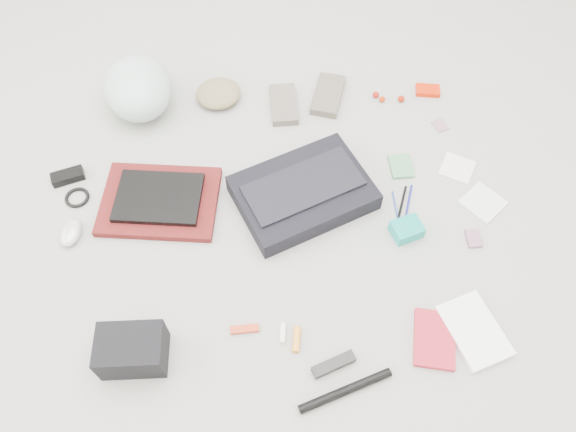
{
  "coord_description": "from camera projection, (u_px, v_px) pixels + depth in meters",
  "views": [
    {
      "loc": [
        -0.1,
        -1.02,
        1.65
      ],
      "look_at": [
        0.0,
        0.0,
        0.05
      ],
      "focal_mm": 35.0,
      "sensor_mm": 36.0,
      "label": 1
    }
  ],
  "objects": [
    {
      "name": "beanie",
      "position": [
        218.0,
        93.0,
        2.23
      ],
      "size": [
        0.2,
        0.2,
        0.06
      ],
      "primitive_type": "ellipsoid",
      "rotation": [
        0.0,
        0.0,
        0.16
      ],
      "color": "olive",
      "rests_on": "ground_plane"
    },
    {
      "name": "stamp_sheet",
      "position": [
        440.0,
        126.0,
        2.18
      ],
      "size": [
        0.06,
        0.07,
        0.0
      ],
      "primitive_type": "cube",
      "rotation": [
        0.0,
        0.0,
        0.31
      ],
      "color": "gray",
      "rests_on": "ground_plane"
    },
    {
      "name": "cable_coil",
      "position": [
        77.0,
        198.0,
        1.99
      ],
      "size": [
        0.1,
        0.1,
        0.01
      ],
      "primitive_type": "torus",
      "rotation": [
        0.0,
        0.0,
        0.1
      ],
      "color": "black",
      "rests_on": "ground_plane"
    },
    {
      "name": "multitool",
      "position": [
        245.0,
        329.0,
        1.73
      ],
      "size": [
        0.09,
        0.03,
        0.01
      ],
      "primitive_type": "cube",
      "rotation": [
        0.0,
        0.0,
        0.01
      ],
      "color": "#B73516",
      "rests_on": "ground_plane"
    },
    {
      "name": "napkin_bottom",
      "position": [
        483.0,
        202.0,
        1.98
      ],
      "size": [
        0.18,
        0.18,
        0.01
      ],
      "primitive_type": "cube",
      "rotation": [
        0.0,
        0.0,
        0.66
      ],
      "color": "silver",
      "rests_on": "ground_plane"
    },
    {
      "name": "lollipop_b",
      "position": [
        382.0,
        99.0,
        2.24
      ],
      "size": [
        0.03,
        0.03,
        0.02
      ],
      "primitive_type": "sphere",
      "rotation": [
        0.0,
        0.0,
        -0.33
      ],
      "color": "#B62503",
      "rests_on": "ground_plane"
    },
    {
      "name": "pen_black",
      "position": [
        402.0,
        204.0,
        1.98
      ],
      "size": [
        0.07,
        0.15,
        0.01
      ],
      "primitive_type": "cylinder",
      "rotation": [
        1.57,
        0.0,
        -0.39
      ],
      "color": "black",
      "rests_on": "ground_plane"
    },
    {
      "name": "pen_blue",
      "position": [
        395.0,
        206.0,
        1.97
      ],
      "size": [
        0.01,
        0.12,
        0.01
      ],
      "primitive_type": "cylinder",
      "rotation": [
        1.57,
        0.0,
        -0.03
      ],
      "color": "#284592",
      "rests_on": "ground_plane"
    },
    {
      "name": "altoids_tin",
      "position": [
        428.0,
        90.0,
        2.27
      ],
      "size": [
        0.1,
        0.08,
        0.02
      ],
      "primitive_type": "cube",
      "rotation": [
        0.0,
        0.0,
        -0.18
      ],
      "color": "red",
      "rests_on": "ground_plane"
    },
    {
      "name": "ground_plane",
      "position": [
        288.0,
        224.0,
        1.94
      ],
      "size": [
        4.0,
        4.0,
        0.0
      ],
      "primitive_type": "plane",
      "color": "gray"
    },
    {
      "name": "toiletry_tube_white",
      "position": [
        283.0,
        333.0,
        1.72
      ],
      "size": [
        0.03,
        0.06,
        0.02
      ],
      "primitive_type": "cylinder",
      "rotation": [
        1.57,
        0.0,
        -0.14
      ],
      "color": "white",
      "rests_on": "ground_plane"
    },
    {
      "name": "camera_bag",
      "position": [
        132.0,
        350.0,
        1.63
      ],
      "size": [
        0.2,
        0.14,
        0.13
      ],
      "primitive_type": "cube",
      "rotation": [
        0.0,
        0.0,
        -0.05
      ],
      "color": "black",
      "rests_on": "ground_plane"
    },
    {
      "name": "mitten_right",
      "position": [
        328.0,
        95.0,
        2.25
      ],
      "size": [
        0.17,
        0.24,
        0.03
      ],
      "primitive_type": "cube",
      "rotation": [
        0.0,
        0.0,
        -0.33
      ],
      "color": "#5F5549",
      "rests_on": "ground_plane"
    },
    {
      "name": "bag_flap",
      "position": [
        303.0,
        186.0,
        1.93
      ],
      "size": [
        0.44,
        0.32,
        0.01
      ],
      "primitive_type": "cube",
      "rotation": [
        0.0,
        0.0,
        0.37
      ],
      "color": "black",
      "rests_on": "messenger_bag"
    },
    {
      "name": "messenger_bag",
      "position": [
        303.0,
        193.0,
        1.96
      ],
      "size": [
        0.54,
        0.46,
        0.08
      ],
      "primitive_type": "cube",
      "rotation": [
        0.0,
        0.0,
        0.37
      ],
      "color": "black",
      "rests_on": "ground_plane"
    },
    {
      "name": "notepad",
      "position": [
        401.0,
        166.0,
        2.07
      ],
      "size": [
        0.08,
        0.11,
        0.01
      ],
      "primitive_type": "cube",
      "rotation": [
        0.0,
        0.0,
        -0.01
      ],
      "color": "#4C8755",
      "rests_on": "ground_plane"
    },
    {
      "name": "book_red",
      "position": [
        434.0,
        339.0,
        1.71
      ],
      "size": [
        0.16,
        0.21,
        0.02
      ],
      "primitive_type": "cube",
      "rotation": [
        0.0,
        0.0,
        -0.24
      ],
      "color": "red",
      "rests_on": "ground_plane"
    },
    {
      "name": "lollipop_a",
      "position": [
        376.0,
        95.0,
        2.25
      ],
      "size": [
        0.03,
        0.03,
        0.03
      ],
      "primitive_type": "sphere",
      "rotation": [
        0.0,
        0.0,
        0.39
      ],
      "color": "#A6130B",
      "rests_on": "ground_plane"
    },
    {
      "name": "bike_pump",
      "position": [
        345.0,
        391.0,
        1.62
      ],
      "size": [
        0.29,
        0.11,
        0.03
      ],
      "primitive_type": "cylinder",
      "rotation": [
        0.0,
        1.57,
        0.29
      ],
      "color": "black",
      "rests_on": "ground_plane"
    },
    {
      "name": "bike_helmet",
      "position": [
        138.0,
        88.0,
        2.16
      ],
      "size": [
        0.32,
        0.37,
        0.19
      ],
      "primitive_type": "ellipsoid",
      "rotation": [
        0.0,
        0.0,
        0.2
      ],
      "color": "silver",
      "rests_on": "ground_plane"
    },
    {
      "name": "toiletry_tube_orange",
      "position": [
        296.0,
        339.0,
        1.7
      ],
      "size": [
        0.04,
        0.08,
        0.02
      ],
      "primitive_type": "cylinder",
      "rotation": [
        1.57,
        0.0,
        -0.19
      ],
      "color": "orange",
      "rests_on": "ground_plane"
    },
    {
      "name": "pen_navy",
      "position": [
        409.0,
        201.0,
        1.99
      ],
      "size": [
        0.06,
        0.13,
        0.01
      ],
      "primitive_type": "cylinder",
      "rotation": [
        1.57,
        0.0,
        -0.36
      ],
      "color": "navy",
      "rests_on": "ground_plane"
    },
    {
      "name": "book_white",
      "position": [
        474.0,
        331.0,
        1.72
      ],
      "size": [
        0.21,
        0.26,
        0.02
      ],
      "primitive_type": "cube",
      "rotation": [
        0.0,
        0.0,
        0.29
      ],
      "color": "white",
      "rests_on": "ground_plane"
    },
    {
      "name": "accordion_wallet",
      "position": [
        407.0,
        229.0,
        1.9
      ],
      "size": [
        0.12,
        0.1,
        0.05
      ],
      "primitive_type": "cube",
      "rotation": [
        0.0,
        0.0,
        0.29
      ],
      "color": "#0E998E",
      "rests_on": "ground_plane"
    },
    {
      "name": "mitten_left",
      "position": [
        284.0,
        104.0,
        2.22
      ],
      "size": [
        0.1,
        0.2,
        0.03
      ],
      "primitive_type": "cube",
      "rotation": [
        0.0,
        0.0,
        -0.01
      ],
      "color": "#6A5D54",
      "rests_on": "ground_plane"
    },
    {
      "name": "u_lock",
      "position": [
        334.0,
        364.0,
        1.66
      ],
      "size": [
        0.14,
        0.07,
        0.03
      ],
      "primitive_type": "cube",
      "rotation": [
        0.0,
        0.0,
        0.33
      ],
      "color": "black",
      "rests_on": "ground_plane"
    },
    {
      "name": "mouse",
      "position": [
        71.0,
        233.0,
        1.9
      ],
      "size": [
        0.09,
        0.12,
        0.04
      ],
      "primitive_type": "ellipsoid",
      "rotation": [
        0.0,
        0.0,
        -0.2
      ],
      "color": "#BABABA",
      "rests_on": "ground_plane"
    },
    {
      "name": "power_brick",
      "position": [
        68.0,
        176.0,
        2.03
      ],
      "size": [
        0.12,
        0.08,
        0.03
      ],
      "primitive_type": "cube",
      "rotation": [
        0.0,
        0.0,
        0.28
      ],
      "color": "black",
      "rests_on": "ground_plane"
    },
    {
      "name": "laptop",
      "position": [
        159.0,
        197.0,
        1.95
      ],
      "size": [
        0.32,
        0.26,
        0.02
      ],
      "primitive_type": "cube",
      "rotation": [
        0.0,
        0.0,
        -0.15
      ],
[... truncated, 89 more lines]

